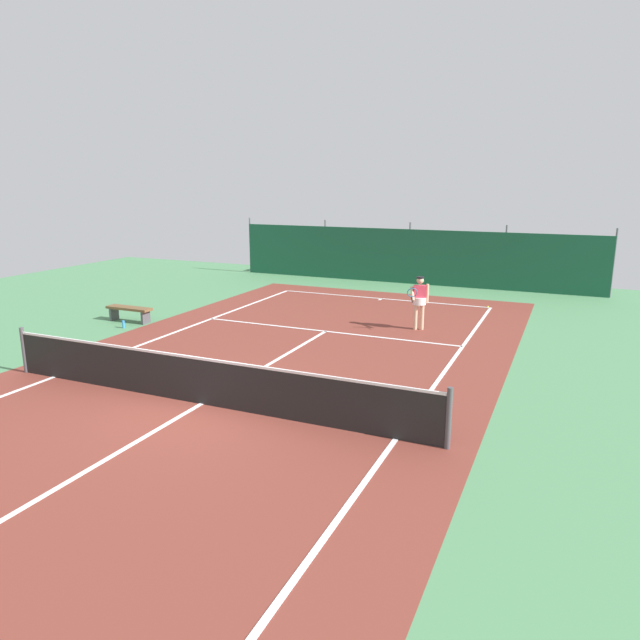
{
  "coord_description": "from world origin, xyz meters",
  "views": [
    {
      "loc": [
        6.68,
        -9.15,
        4.42
      ],
      "look_at": [
        0.75,
        4.29,
        0.9
      ],
      "focal_mm": 32.42,
      "sensor_mm": 36.0,
      "label": 1
    }
  ],
  "objects": [
    {
      "name": "tennis_ball_near_player",
      "position": [
        4.01,
        11.93,
        0.03
      ],
      "size": [
        0.07,
        0.07,
        0.07
      ],
      "primitive_type": "sphere",
      "color": "#CCDB33",
      "rests_on": "ground"
    },
    {
      "name": "water_bottle",
      "position": [
        -5.91,
        4.28,
        0.12
      ],
      "size": [
        0.08,
        0.08,
        0.24
      ],
      "primitive_type": "cylinder",
      "color": "#338CD8",
      "rests_on": "ground"
    },
    {
      "name": "back_fence",
      "position": [
        -0.0,
        16.22,
        0.67
      ],
      "size": [
        16.3,
        0.98,
        2.7
      ],
      "color": "#195138",
      "rests_on": "ground"
    },
    {
      "name": "tennis_player",
      "position": [
        2.51,
        7.78,
        0.96
      ],
      "size": [
        0.57,
        0.83,
        1.64
      ],
      "rotation": [
        0.0,
        0.0,
        3.52
      ],
      "color": "#D8AD8C",
      "rests_on": "ground"
    },
    {
      "name": "tennis_net",
      "position": [
        0.0,
        0.0,
        0.51
      ],
      "size": [
        10.12,
        0.1,
        1.1
      ],
      "color": "black",
      "rests_on": "ground"
    },
    {
      "name": "ground_plane",
      "position": [
        0.0,
        0.0,
        0.0
      ],
      "size": [
        36.0,
        36.0,
        0.0
      ],
      "primitive_type": "plane",
      "color": "#4C8456"
    },
    {
      "name": "courtside_bench",
      "position": [
        -6.31,
        5.01,
        0.37
      ],
      "size": [
        1.6,
        0.4,
        0.49
      ],
      "color": "brown",
      "rests_on": "ground"
    },
    {
      "name": "court_surface",
      "position": [
        0.0,
        0.0,
        0.0
      ],
      "size": [
        11.02,
        26.6,
        0.01
      ],
      "color": "brown",
      "rests_on": "ground"
    }
  ]
}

